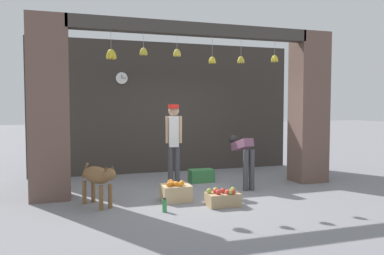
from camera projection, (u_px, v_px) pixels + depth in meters
ground_plane at (198, 192)px, 7.37m from camera, size 60.00×60.00×0.00m
shop_back_wall at (167, 108)px, 9.64m from camera, size 6.75×0.12×3.31m
shop_pillar_left at (49, 108)px, 6.74m from camera, size 0.70×0.60×3.31m
shop_pillar_right at (309, 108)px, 8.38m from camera, size 0.70×0.60×3.31m
storefront_awning at (195, 31)px, 7.30m from camera, size 4.85×0.25×0.79m
dog at (98, 177)px, 6.29m from camera, size 0.61×0.97×0.74m
shopkeeper at (174, 138)px, 7.77m from camera, size 0.34×0.30×1.73m
worker_stooping at (243, 154)px, 7.70m from camera, size 0.27×0.82×1.07m
fruit_crate_oranges at (176, 192)px, 6.70m from camera, size 0.51×0.43×0.37m
fruit_crate_apples at (223, 198)px, 6.37m from camera, size 0.55×0.37×0.30m
produce_box_green at (201, 176)px, 8.37m from camera, size 0.54×0.32×0.28m
water_bottle at (165, 205)px, 5.99m from camera, size 0.07×0.07×0.23m
wall_clock at (122, 78)px, 9.17m from camera, size 0.31×0.03×0.31m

